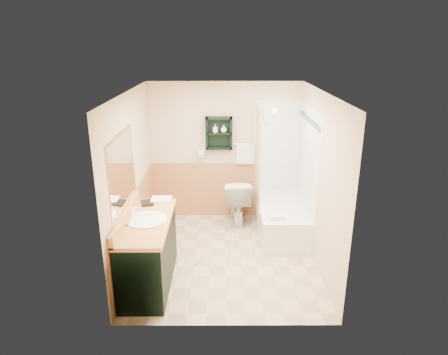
# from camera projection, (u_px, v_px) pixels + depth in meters

# --- Properties ---
(floor) EXTENTS (3.00, 3.00, 0.00)m
(floor) POSITION_uv_depth(u_px,v_px,m) (225.00, 257.00, 5.91)
(floor) COLOR beige
(floor) RESTS_ON ground
(back_wall) EXTENTS (2.60, 0.04, 2.40)m
(back_wall) POSITION_uv_depth(u_px,v_px,m) (225.00, 151.00, 6.95)
(back_wall) COLOR #F4E0BF
(back_wall) RESTS_ON ground
(left_wall) EXTENTS (0.04, 3.00, 2.40)m
(left_wall) POSITION_uv_depth(u_px,v_px,m) (130.00, 181.00, 5.51)
(left_wall) COLOR #F4E0BF
(left_wall) RESTS_ON ground
(right_wall) EXTENTS (0.04, 3.00, 2.40)m
(right_wall) POSITION_uv_depth(u_px,v_px,m) (321.00, 180.00, 5.52)
(right_wall) COLOR #F4E0BF
(right_wall) RESTS_ON ground
(ceiling) EXTENTS (2.60, 3.00, 0.04)m
(ceiling) POSITION_uv_depth(u_px,v_px,m) (225.00, 91.00, 5.12)
(ceiling) COLOR white
(ceiling) RESTS_ON back_wall
(wainscot_left) EXTENTS (2.98, 2.98, 1.00)m
(wainscot_left) POSITION_uv_depth(u_px,v_px,m) (136.00, 226.00, 5.74)
(wainscot_left) COLOR tan
(wainscot_left) RESTS_ON left_wall
(wainscot_back) EXTENTS (2.58, 2.58, 1.00)m
(wainscot_back) POSITION_uv_depth(u_px,v_px,m) (225.00, 190.00, 7.15)
(wainscot_back) COLOR tan
(wainscot_back) RESTS_ON back_wall
(mirror_frame) EXTENTS (1.30, 1.30, 1.00)m
(mirror_frame) POSITION_uv_depth(u_px,v_px,m) (122.00, 173.00, 4.89)
(mirror_frame) COLOR olive
(mirror_frame) RESTS_ON left_wall
(mirror_glass) EXTENTS (1.20, 1.20, 0.90)m
(mirror_glass) POSITION_uv_depth(u_px,v_px,m) (123.00, 173.00, 4.89)
(mirror_glass) COLOR white
(mirror_glass) RESTS_ON left_wall
(tile_right) EXTENTS (1.50, 1.50, 2.10)m
(tile_right) POSITION_uv_depth(u_px,v_px,m) (306.00, 173.00, 6.28)
(tile_right) COLOR white
(tile_right) RESTS_ON right_wall
(tile_back) EXTENTS (0.95, 0.95, 2.10)m
(tile_back) POSITION_uv_depth(u_px,v_px,m) (283.00, 160.00, 6.96)
(tile_back) COLOR white
(tile_back) RESTS_ON back_wall
(tile_accent) EXTENTS (1.50, 1.50, 0.10)m
(tile_accent) POSITION_uv_depth(u_px,v_px,m) (309.00, 120.00, 6.00)
(tile_accent) COLOR #154C33
(tile_accent) RESTS_ON right_wall
(wall_shelf) EXTENTS (0.45, 0.15, 0.55)m
(wall_shelf) POSITION_uv_depth(u_px,v_px,m) (219.00, 133.00, 6.73)
(wall_shelf) COLOR black
(wall_shelf) RESTS_ON back_wall
(hair_dryer) EXTENTS (0.10, 0.24, 0.18)m
(hair_dryer) POSITION_uv_depth(u_px,v_px,m) (202.00, 153.00, 6.86)
(hair_dryer) COLOR white
(hair_dryer) RESTS_ON back_wall
(towel_bar) EXTENTS (0.40, 0.06, 0.40)m
(towel_bar) POSITION_uv_depth(u_px,v_px,m) (245.00, 144.00, 6.84)
(towel_bar) COLOR silver
(towel_bar) RESTS_ON back_wall
(curtain_rod) EXTENTS (0.03, 1.60, 0.03)m
(curtain_rod) POSITION_uv_depth(u_px,v_px,m) (260.00, 113.00, 5.96)
(curtain_rod) COLOR silver
(curtain_rod) RESTS_ON back_wall
(shower_curtain) EXTENTS (1.05, 1.05, 1.70)m
(shower_curtain) POSITION_uv_depth(u_px,v_px,m) (258.00, 164.00, 6.41)
(shower_curtain) COLOR #C4B494
(shower_curtain) RESTS_ON curtain_rod
(vanity) EXTENTS (0.59, 1.43, 0.91)m
(vanity) POSITION_uv_depth(u_px,v_px,m) (149.00, 252.00, 5.14)
(vanity) COLOR black
(vanity) RESTS_ON ground
(bathtub) EXTENTS (0.76, 1.50, 0.51)m
(bathtub) POSITION_uv_depth(u_px,v_px,m) (281.00, 219.00, 6.56)
(bathtub) COLOR white
(bathtub) RESTS_ON ground
(toilet) EXTENTS (0.48, 0.83, 0.80)m
(toilet) POSITION_uv_depth(u_px,v_px,m) (237.00, 201.00, 6.92)
(toilet) COLOR white
(toilet) RESTS_ON ground
(counter_towel) EXTENTS (0.28, 0.22, 0.04)m
(counter_towel) POSITION_uv_depth(u_px,v_px,m) (161.00, 200.00, 5.58)
(counter_towel) COLOR silver
(counter_towel) RESTS_ON vanity
(vanity_book) EXTENTS (0.17, 0.06, 0.23)m
(vanity_book) POSITION_uv_depth(u_px,v_px,m) (140.00, 196.00, 5.44)
(vanity_book) COLOR black
(vanity_book) RESTS_ON vanity
(tub_towel) EXTENTS (0.22, 0.19, 0.07)m
(tub_towel) POSITION_uv_depth(u_px,v_px,m) (276.00, 216.00, 5.97)
(tub_towel) COLOR silver
(tub_towel) RESTS_ON bathtub
(soap_bottle_a) EXTENTS (0.11, 0.15, 0.06)m
(soap_bottle_a) POSITION_uv_depth(u_px,v_px,m) (215.00, 131.00, 6.71)
(soap_bottle_a) COLOR white
(soap_bottle_a) RESTS_ON wall_shelf
(soap_bottle_b) EXTENTS (0.11, 0.14, 0.10)m
(soap_bottle_b) POSITION_uv_depth(u_px,v_px,m) (224.00, 129.00, 6.70)
(soap_bottle_b) COLOR white
(soap_bottle_b) RESTS_ON wall_shelf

